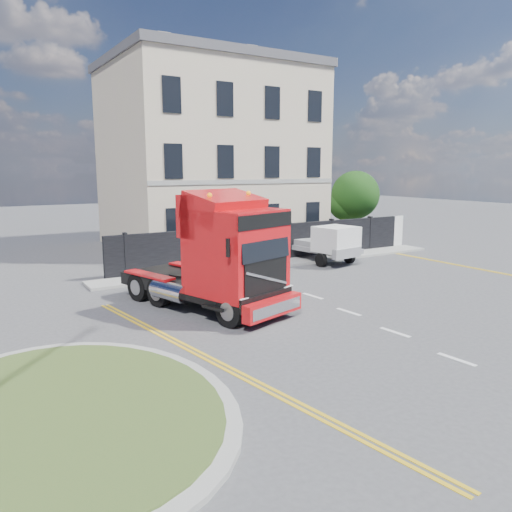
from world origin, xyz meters
TOP-DOWN VIEW (x-y plane):
  - ground at (0.00, 0.00)m, footprint 120.00×120.00m
  - traffic_island at (-7.00, -3.00)m, footprint 6.80×6.80m
  - hoarding_fence at (6.55, 9.00)m, footprint 18.80×0.25m
  - georgian_building at (6.00, 16.50)m, footprint 12.30×10.30m
  - tree at (14.38, 12.10)m, footprint 3.20×3.20m
  - pavement_far at (6.00, 8.10)m, footprint 20.00×1.60m
  - truck at (-0.73, 2.00)m, footprint 4.39×7.24m
  - flatbed_pickup at (8.21, 7.08)m, footprint 2.57×5.04m

SIDE VIEW (x-z plane):
  - ground at x=0.00m, z-range 0.00..0.00m
  - pavement_far at x=6.00m, z-range 0.00..0.12m
  - traffic_island at x=-7.00m, z-range 0.00..0.16m
  - hoarding_fence at x=6.55m, z-range 0.00..2.00m
  - flatbed_pickup at x=8.21m, z-range 0.08..2.08m
  - truck at x=-0.73m, z-range -0.21..3.86m
  - tree at x=14.38m, z-range 0.65..5.45m
  - georgian_building at x=6.00m, z-range -0.63..12.17m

